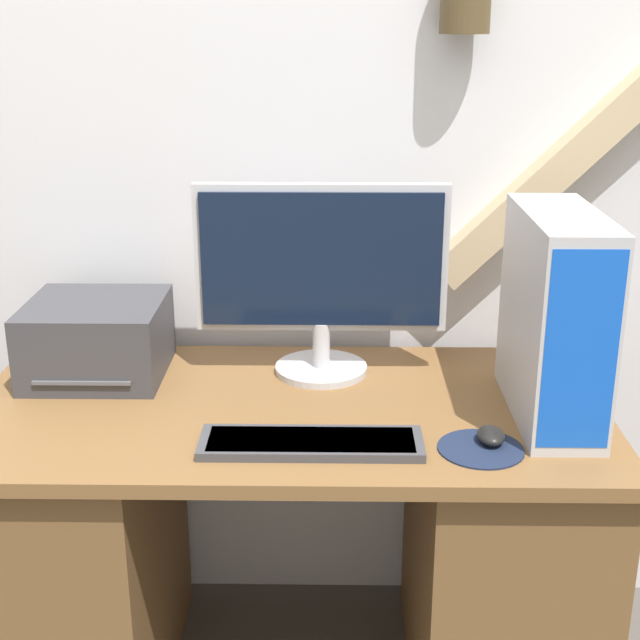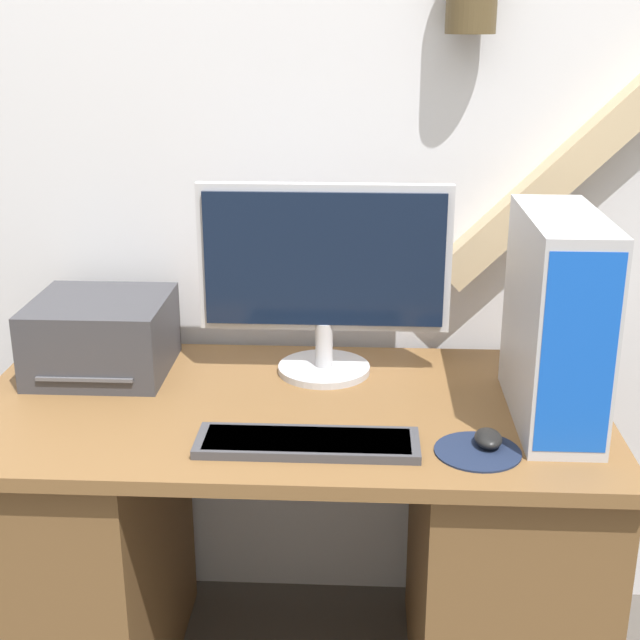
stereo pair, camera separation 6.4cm
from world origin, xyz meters
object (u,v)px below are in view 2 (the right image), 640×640
object	(u,v)px
keyboard	(307,442)
computer_tower	(557,320)
monitor	(324,270)
printer	(102,336)
mouse	(488,438)

from	to	relation	value
keyboard	computer_tower	xyz separation A→B (m)	(0.49, 0.16, 0.20)
monitor	keyboard	distance (m)	0.46
monitor	computer_tower	world-z (taller)	monitor
monitor	computer_tower	size ratio (longest dim) A/B	1.33
computer_tower	printer	distance (m)	1.03
keyboard	mouse	world-z (taller)	mouse
mouse	printer	xyz separation A→B (m)	(-0.85, 0.35, 0.07)
keyboard	mouse	distance (m)	0.35
keyboard	computer_tower	world-z (taller)	computer_tower
monitor	keyboard	bearing A→B (deg)	-92.08
keyboard	printer	bearing A→B (deg)	143.94
monitor	printer	world-z (taller)	monitor
keyboard	printer	world-z (taller)	printer
keyboard	mouse	bearing A→B (deg)	3.08
mouse	keyboard	bearing A→B (deg)	-176.92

